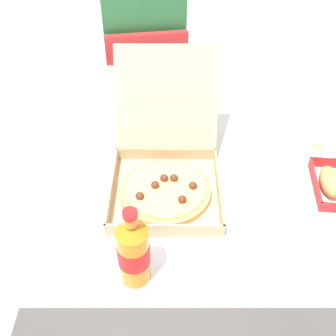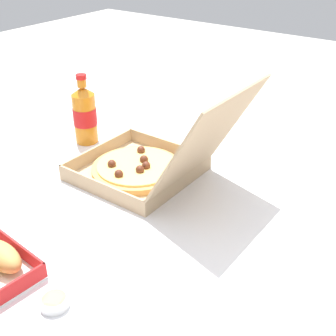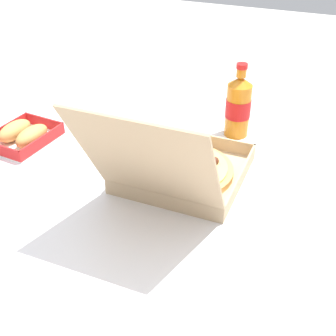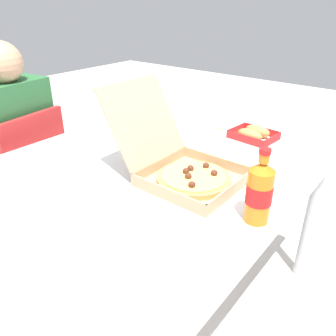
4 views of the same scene
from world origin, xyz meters
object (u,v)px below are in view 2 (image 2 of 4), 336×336
Objects in this scene: dipping_sauce_cup at (54,301)px; paper_menu at (220,115)px; cola_bottle at (85,114)px; pizza_box_open at (148,164)px.

paper_menu is at bearing -167.92° from dipping_sauce_cup.
paper_menu is 3.75× the size of dipping_sauce_cup.
cola_bottle is 1.07× the size of paper_menu.
pizza_box_open is at bearing -162.94° from dipping_sauce_cup.
cola_bottle is 4.00× the size of dipping_sauce_cup.
cola_bottle is at bearing -102.60° from pizza_box_open.
pizza_box_open is 0.50m from dipping_sauce_cup.
dipping_sauce_cup is at bearing 17.06° from pizza_box_open.
pizza_box_open reaches higher than paper_menu.
cola_bottle reaches higher than dipping_sauce_cup.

